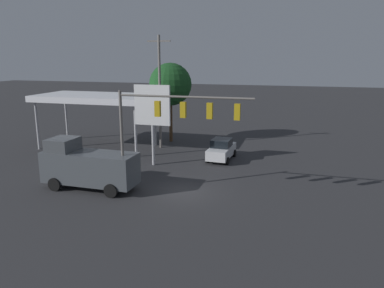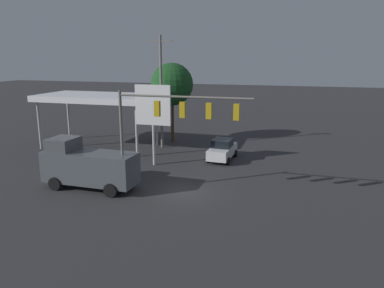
# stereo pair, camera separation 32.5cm
# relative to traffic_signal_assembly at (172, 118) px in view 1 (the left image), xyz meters

# --- Properties ---
(ground_plane) EXTENTS (200.00, 200.00, 0.00)m
(ground_plane) POSITION_rel_traffic_signal_assembly_xyz_m (-0.44, -1.21, -5.42)
(ground_plane) COLOR #2D2D30
(traffic_signal_assembly) EXTENTS (8.92, 0.43, 7.09)m
(traffic_signal_assembly) POSITION_rel_traffic_signal_assembly_xyz_m (0.00, 0.00, 0.00)
(traffic_signal_assembly) COLOR slate
(traffic_signal_assembly) RESTS_ON ground
(utility_pole) EXTENTS (2.40, 0.26, 11.30)m
(utility_pole) POSITION_rel_traffic_signal_assembly_xyz_m (5.68, -13.01, 0.52)
(utility_pole) COLOR slate
(utility_pole) RESTS_ON ground
(gas_station_canopy) EXTENTS (11.94, 6.27, 5.46)m
(gas_station_canopy) POSITION_rel_traffic_signal_assembly_xyz_m (12.02, -11.51, -0.32)
(gas_station_canopy) COLOR silver
(gas_station_canopy) RESTS_ON ground
(price_sign) EXTENTS (3.15, 0.27, 6.95)m
(price_sign) POSITION_rel_traffic_signal_assembly_xyz_m (4.07, -6.87, -0.40)
(price_sign) COLOR #B7B7BC
(price_sign) RESTS_ON ground
(delivery_truck) EXTENTS (6.85, 2.67, 3.58)m
(delivery_truck) POSITION_rel_traffic_signal_assembly_xyz_m (6.37, -0.04, -3.73)
(delivery_truck) COLOR #474C51
(delivery_truck) RESTS_ON ground
(sedan_far) EXTENTS (2.24, 4.49, 1.93)m
(sedan_far) POSITION_rel_traffic_signal_assembly_xyz_m (-1.29, -10.19, -4.47)
(sedan_far) COLOR silver
(sedan_far) RESTS_ON ground
(street_tree) EXTENTS (4.60, 4.60, 8.60)m
(street_tree) POSITION_rel_traffic_signal_assembly_xyz_m (5.61, -16.11, 0.86)
(street_tree) COLOR #4C331E
(street_tree) RESTS_ON ground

